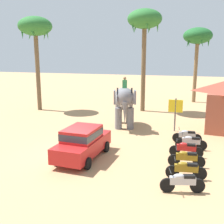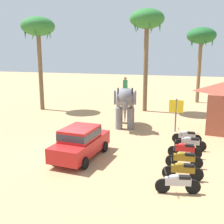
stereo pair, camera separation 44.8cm
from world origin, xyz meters
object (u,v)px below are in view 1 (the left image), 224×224
(motorcycle_nearest_camera, at_px, (182,182))
(motorcycle_fourth_in_row, at_px, (186,149))
(elephant_with_mahout, at_px, (124,101))
(palm_tree_behind_elephant, at_px, (35,29))
(motorcycle_end_of_row, at_px, (187,136))
(palm_tree_left_of_road, at_px, (198,38))
(car_sedan_foreground, at_px, (83,141))
(motorcycle_far_in_row, at_px, (191,142))
(motorcycle_second_in_row, at_px, (186,169))
(palm_tree_near_hut, at_px, (145,23))
(motorcycle_mid_row, at_px, (186,158))
(signboard_yellow, at_px, (175,108))

(motorcycle_nearest_camera, xyz_separation_m, motorcycle_fourth_in_row, (-0.03, 4.01, 0.00))
(elephant_with_mahout, xyz_separation_m, palm_tree_behind_elephant, (-9.80, 3.65, 5.81))
(motorcycle_end_of_row, relative_size, palm_tree_left_of_road, 0.21)
(palm_tree_left_of_road, bearing_deg, motorcycle_fourth_in_row, -90.20)
(motorcycle_fourth_in_row, relative_size, palm_tree_left_of_road, 0.21)
(car_sedan_foreground, height_order, motorcycle_far_in_row, car_sedan_foreground)
(motorcycle_second_in_row, xyz_separation_m, palm_tree_left_of_road, (-0.05, 20.90, 6.80))
(motorcycle_second_in_row, xyz_separation_m, motorcycle_far_in_row, (0.10, 4.03, 0.00))
(motorcycle_far_in_row, bearing_deg, motorcycle_second_in_row, -91.46)
(motorcycle_far_in_row, distance_m, palm_tree_near_hut, 13.68)
(motorcycle_fourth_in_row, height_order, palm_tree_near_hut, palm_tree_near_hut)
(palm_tree_near_hut, bearing_deg, motorcycle_nearest_camera, -73.03)
(elephant_with_mahout, distance_m, motorcycle_far_in_row, 6.50)
(palm_tree_behind_elephant, bearing_deg, motorcycle_far_in_row, -26.59)
(motorcycle_mid_row, bearing_deg, signboard_yellow, 99.82)
(signboard_yellow, bearing_deg, elephant_with_mahout, 178.26)
(motorcycle_mid_row, bearing_deg, motorcycle_nearest_camera, -90.90)
(motorcycle_mid_row, distance_m, motorcycle_end_of_row, 3.85)
(motorcycle_fourth_in_row, relative_size, palm_tree_near_hut, 0.19)
(motorcycle_nearest_camera, relative_size, motorcycle_second_in_row, 0.98)
(motorcycle_end_of_row, distance_m, palm_tree_left_of_road, 17.09)
(palm_tree_behind_elephant, height_order, signboard_yellow, palm_tree_behind_elephant)
(car_sedan_foreground, xyz_separation_m, palm_tree_near_hut, (0.60, 13.20, 7.41))
(elephant_with_mahout, distance_m, motorcycle_end_of_row, 5.65)
(palm_tree_behind_elephant, bearing_deg, palm_tree_left_of_road, 32.67)
(motorcycle_nearest_camera, height_order, palm_tree_near_hut, palm_tree_near_hut)
(car_sedan_foreground, bearing_deg, motorcycle_fourth_in_row, 19.31)
(palm_tree_left_of_road, distance_m, signboard_yellow, 14.38)
(motorcycle_end_of_row, xyz_separation_m, palm_tree_left_of_road, (0.12, 15.68, 6.80))
(elephant_with_mahout, bearing_deg, palm_tree_near_hut, 88.34)
(motorcycle_fourth_in_row, xyz_separation_m, palm_tree_near_hut, (-4.66, 11.36, 7.87))
(motorcycle_far_in_row, bearing_deg, car_sedan_foreground, -150.24)
(car_sedan_foreground, bearing_deg, motorcycle_far_in_row, 29.76)
(car_sedan_foreground, xyz_separation_m, palm_tree_left_of_road, (5.32, 20.01, 6.34))
(motorcycle_second_in_row, distance_m, motorcycle_far_in_row, 4.03)
(motorcycle_second_in_row, bearing_deg, motorcycle_nearest_camera, -93.87)
(palm_tree_left_of_road, bearing_deg, car_sedan_foreground, -104.90)
(motorcycle_mid_row, bearing_deg, palm_tree_near_hut, 110.41)
(motorcycle_nearest_camera, distance_m, signboard_yellow, 9.12)
(palm_tree_near_hut, bearing_deg, car_sedan_foreground, -92.58)
(signboard_yellow, bearing_deg, motorcycle_nearest_camera, -83.31)
(motorcycle_second_in_row, height_order, motorcycle_end_of_row, same)
(car_sedan_foreground, distance_m, motorcycle_second_in_row, 5.47)
(motorcycle_far_in_row, distance_m, signboard_yellow, 4.06)
(elephant_with_mahout, bearing_deg, palm_tree_left_of_road, 69.44)
(elephant_with_mahout, relative_size, palm_tree_left_of_road, 0.48)
(palm_tree_behind_elephant, bearing_deg, motorcycle_second_in_row, -37.84)
(motorcycle_end_of_row, bearing_deg, motorcycle_far_in_row, -76.94)
(motorcycle_nearest_camera, xyz_separation_m, signboard_yellow, (-1.05, 8.97, 1.22))
(car_sedan_foreground, height_order, motorcycle_second_in_row, car_sedan_foreground)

